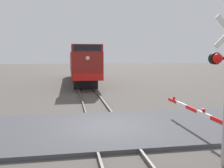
# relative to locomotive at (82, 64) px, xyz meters

# --- Properties ---
(ground_plane) EXTENTS (160.00, 160.00, 0.00)m
(ground_plane) POSITION_rel_locomotive_xyz_m (0.00, -19.30, -2.15)
(ground_plane) COLOR #514C47
(rail_track_left) EXTENTS (0.08, 80.00, 0.15)m
(rail_track_left) POSITION_rel_locomotive_xyz_m (-0.72, -19.30, -2.08)
(rail_track_left) COLOR #59544C
(rail_track_left) RESTS_ON ground_plane
(rail_track_right) EXTENTS (0.08, 80.00, 0.15)m
(rail_track_right) POSITION_rel_locomotive_xyz_m (0.72, -19.30, -2.08)
(rail_track_right) COLOR #59544C
(rail_track_right) RESTS_ON ground_plane
(road_surface) EXTENTS (36.00, 5.52, 0.15)m
(road_surface) POSITION_rel_locomotive_xyz_m (0.00, -19.30, -2.08)
(road_surface) COLOR #47474C
(road_surface) RESTS_ON ground_plane
(locomotive) EXTENTS (2.73, 17.96, 4.18)m
(locomotive) POSITION_rel_locomotive_xyz_m (0.00, 0.00, 0.00)
(locomotive) COLOR black
(locomotive) RESTS_ON ground_plane
(crossing_gate) EXTENTS (0.36, 5.59, 1.22)m
(crossing_gate) POSITION_rel_locomotive_xyz_m (3.52, -22.14, -1.39)
(crossing_gate) COLOR silver
(crossing_gate) RESTS_ON ground_plane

